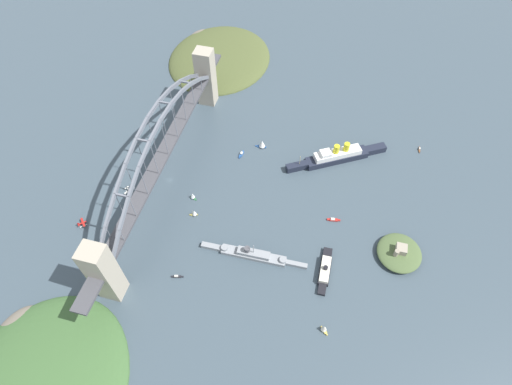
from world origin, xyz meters
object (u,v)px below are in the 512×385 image
Objects in this scene: seaplane_second_in_formation at (129,191)px; small_boat_0 at (193,196)px; naval_cruiser at (253,255)px; small_boat_3 at (324,328)px; small_boat_1 at (194,213)px; seaplane_taxiing_near_bridge at (83,223)px; harbor_ferry_steamer at (325,270)px; small_boat_4 at (177,276)px; small_boat_6 at (333,220)px; harbor_arch_bridge at (163,155)px; small_boat_7 at (262,144)px; small_boat_2 at (241,154)px; ocean_liner at (337,156)px; fort_island_mid_harbor at (399,253)px; small_boat_5 at (419,149)px.

seaplane_second_in_formation is 1.43× the size of small_boat_0.
naval_cruiser reaches higher than small_boat_3.
small_boat_3 is at bearing 60.37° from small_boat_1.
seaplane_second_in_formation is at bearing 151.12° from seaplane_taxiing_near_bridge.
small_boat_4 is at bearing -72.90° from harbor_ferry_steamer.
small_boat_3 reaches higher than small_boat_1.
small_boat_1 is (-23.25, -112.41, 0.89)m from harbor_ferry_steamer.
harbor_ferry_steamer reaches higher than small_boat_0.
small_boat_6 is (-24.24, 111.90, -2.52)m from small_boat_1.
small_boat_3 is 113.19m from small_boat_4.
harbor_arch_bridge is 94.93m from small_boat_7.
seaplane_taxiing_near_bridge is 1.16× the size of small_boat_1.
small_boat_1 reaches higher than small_boat_2.
small_boat_0 is (-48.37, 77.21, 1.19)m from seaplane_taxiing_near_bridge.
naval_cruiser is (115.09, -48.57, -2.59)m from ocean_liner.
small_boat_6 is at bearing 5.85° from ocean_liner.
small_boat_7 is (-88.48, 35.17, 1.06)m from small_boat_1.
harbor_arch_bridge is at bearing -49.63° from small_boat_7.
small_boat_7 is at bearing -151.81° from small_boat_3.
ocean_liner is at bearing 123.38° from small_boat_0.
small_boat_6 is (-47.49, -0.51, -1.62)m from harbor_ferry_steamer.
small_boat_0 is 17.88m from small_boat_1.
fort_island_mid_harbor is at bearing 57.37° from small_boat_7.
seaplane_taxiing_near_bridge is at bearing -69.23° from small_boat_1.
small_boat_5 is (-105.96, 185.36, -2.42)m from small_boat_0.
harbor_ferry_steamer is 47.52m from small_boat_6.
small_boat_1 is at bearing -101.69° from harbor_ferry_steamer.
harbor_arch_bridge is 202.75m from fort_island_mid_harbor.
small_boat_3 is 92.11m from small_boat_6.
small_boat_3 is at bearing 84.09° from small_boat_4.
naval_cruiser is at bearing 57.29° from small_boat_0.
naval_cruiser reaches higher than small_boat_4.
small_boat_6 is at bearing 127.19° from small_boat_4.
harbor_arch_bridge is 109.68m from naval_cruiser.
small_boat_1 is (90.40, -105.12, -2.11)m from ocean_liner.
fort_island_mid_harbor is at bearing 98.47° from seaplane_taxiing_near_bridge.
fort_island_mid_harbor is at bearing 147.42° from small_boat_3.
fort_island_mid_harbor is (-29.86, 108.72, 0.81)m from naval_cruiser.
small_boat_4 is 1.18× the size of small_boat_5.
seaplane_second_in_formation is 62.77m from small_boat_1.
small_boat_0 is at bearing -30.48° from small_boat_7.
harbor_arch_bridge is 154.06m from ocean_liner.
small_boat_2 is at bearing -115.29° from fort_island_mid_harbor.
harbor_arch_bridge is 30.15× the size of small_boat_4.
seaplane_taxiing_near_bridge is at bearing -44.80° from small_boat_7.
seaplane_taxiing_near_bridge is (7.36, -141.07, -0.86)m from naval_cruiser.
seaplane_taxiing_near_bridge is 304.57m from small_boat_5.
harbor_arch_bridge reaches higher than ocean_liner.
small_boat_2 is at bearing -48.32° from small_boat_7.
small_boat_0 is at bearing 98.16° from seaplane_second_in_formation.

